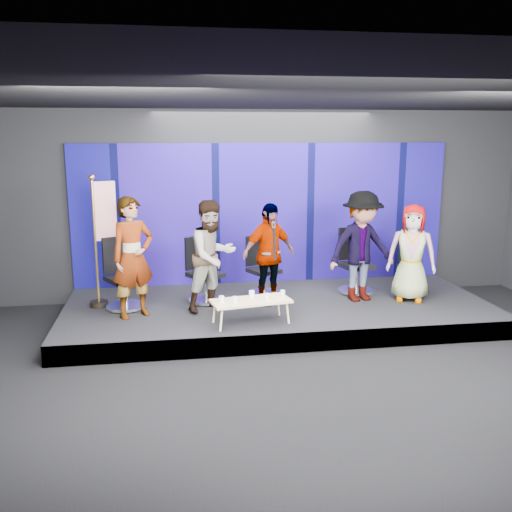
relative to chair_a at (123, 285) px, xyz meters
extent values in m
plane|color=black|center=(2.52, -2.62, -0.68)|extent=(10.00, 10.00, 0.00)
cube|color=black|center=(2.52, 1.38, 1.07)|extent=(10.00, 0.02, 3.50)
cube|color=black|center=(2.52, -2.62, 2.82)|extent=(10.00, 8.00, 0.02)
cube|color=black|center=(2.52, -0.12, -0.53)|extent=(7.00, 3.00, 0.30)
cube|color=#08085E|center=(2.52, 1.33, 0.92)|extent=(7.00, 0.08, 2.60)
cylinder|color=silver|center=(0.03, -0.05, -0.34)|extent=(0.88, 0.88, 0.06)
cylinder|color=silver|center=(0.03, -0.05, -0.10)|extent=(0.08, 0.08, 0.43)
cube|color=black|center=(0.03, -0.05, 0.12)|extent=(0.70, 0.70, 0.08)
cube|color=black|center=(-0.10, 0.17, 0.47)|extent=(0.44, 0.28, 0.59)
imported|color=black|center=(0.20, -0.47, 0.55)|extent=(0.81, 0.72, 1.86)
cylinder|color=silver|center=(1.33, 0.11, -0.35)|extent=(0.84, 0.84, 0.06)
cylinder|color=silver|center=(1.33, 0.11, -0.11)|extent=(0.07, 0.07, 0.41)
cube|color=black|center=(1.33, 0.11, 0.09)|extent=(0.68, 0.68, 0.07)
cube|color=black|center=(1.20, 0.32, 0.43)|extent=(0.41, 0.28, 0.56)
imported|color=black|center=(1.42, -0.33, 0.51)|extent=(1.08, 1.02, 1.77)
cylinder|color=silver|center=(2.36, 0.35, -0.35)|extent=(0.77, 0.77, 0.06)
cylinder|color=silver|center=(2.36, 0.35, -0.12)|extent=(0.07, 0.07, 0.39)
cube|color=black|center=(2.36, 0.35, 0.07)|extent=(0.62, 0.62, 0.07)
cube|color=black|center=(2.26, 0.56, 0.39)|extent=(0.41, 0.22, 0.53)
imported|color=black|center=(2.36, -0.10, 0.46)|extent=(1.06, 0.78, 1.67)
cylinder|color=silver|center=(4.01, 0.27, -0.34)|extent=(0.77, 0.77, 0.06)
cylinder|color=silver|center=(4.01, 0.27, -0.10)|extent=(0.08, 0.08, 0.43)
cube|color=black|center=(4.01, 0.27, 0.12)|extent=(0.61, 0.61, 0.08)
cube|color=black|center=(3.95, 0.53, 0.47)|extent=(0.47, 0.15, 0.59)
imported|color=black|center=(3.92, -0.17, 0.55)|extent=(1.32, 0.93, 1.85)
cylinder|color=silver|center=(4.92, 0.11, -0.35)|extent=(0.75, 0.75, 0.06)
cylinder|color=silver|center=(4.92, 0.11, -0.13)|extent=(0.07, 0.07, 0.38)
cube|color=black|center=(4.92, 0.11, 0.06)|extent=(0.60, 0.60, 0.07)
cube|color=black|center=(5.01, 0.32, 0.37)|extent=(0.40, 0.21, 0.52)
imported|color=black|center=(4.75, -0.30, 0.44)|extent=(0.94, 0.80, 1.63)
cube|color=tan|center=(1.92, -1.08, -0.04)|extent=(1.24, 0.69, 0.04)
cylinder|color=tan|center=(1.45, -1.36, -0.22)|extent=(0.03, 0.03, 0.32)
cylinder|color=tan|center=(1.38, -0.98, -0.22)|extent=(0.03, 0.03, 0.32)
cylinder|color=tan|center=(2.46, -1.18, -0.22)|extent=(0.03, 0.03, 0.32)
cylinder|color=tan|center=(2.39, -0.80, -0.22)|extent=(0.03, 0.03, 0.32)
cylinder|color=silver|center=(1.48, -1.14, 0.03)|extent=(0.08, 0.08, 0.09)
cylinder|color=silver|center=(1.67, -1.20, 0.03)|extent=(0.08, 0.08, 0.10)
cylinder|color=silver|center=(1.95, -0.93, 0.03)|extent=(0.08, 0.08, 0.10)
cylinder|color=silver|center=(2.16, -1.09, 0.03)|extent=(0.08, 0.08, 0.09)
cylinder|color=silver|center=(2.43, -0.94, 0.03)|extent=(0.07, 0.07, 0.09)
cylinder|color=black|center=(-0.41, 0.13, -0.33)|extent=(0.29, 0.29, 0.09)
cylinder|color=gold|center=(-0.41, 0.13, 0.70)|extent=(0.04, 0.04, 1.97)
sphere|color=gold|center=(-0.41, 0.13, 1.72)|extent=(0.10, 0.10, 0.10)
cube|color=red|center=(-0.24, 0.17, 1.19)|extent=(0.34, 0.16, 0.94)
camera|label=1|loc=(0.74, -9.10, 2.40)|focal=40.00mm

